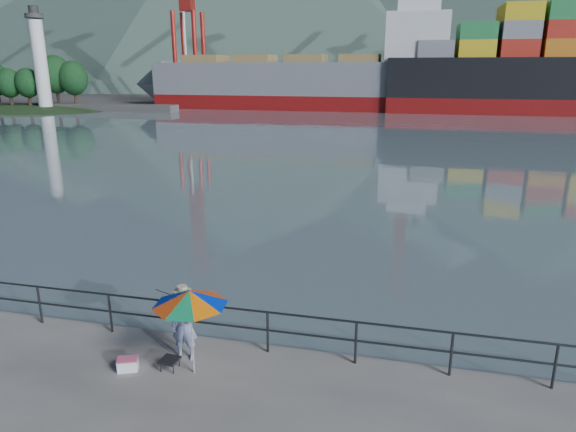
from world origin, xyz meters
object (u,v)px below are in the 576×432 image
object	(u,v)px
beach_umbrella	(190,298)
bulk_carrier	(323,81)
fisherman	(185,325)
cooler_bag	(128,365)

from	to	relation	value
beach_umbrella	bulk_carrier	xyz separation A→B (m)	(-10.08, 74.23, 2.39)
fisherman	cooler_bag	world-z (taller)	fisherman
fisherman	beach_umbrella	bearing A→B (deg)	-59.53
beach_umbrella	bulk_carrier	size ratio (longest dim) A/B	0.04
fisherman	bulk_carrier	world-z (taller)	bulk_carrier
fisherman	bulk_carrier	distance (m)	74.43
beach_umbrella	cooler_bag	xyz separation A→B (m)	(-1.43, -0.24, -1.62)
beach_umbrella	fisherman	bearing A→B (deg)	128.97
fisherman	cooler_bag	distance (m)	1.44
fisherman	bulk_carrier	xyz separation A→B (m)	(-9.67, 73.73, 3.33)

